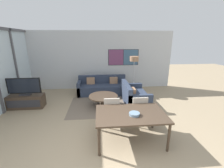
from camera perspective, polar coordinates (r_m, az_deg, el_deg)
name	(u,v)px	position (r m, az deg, el deg)	size (l,w,h in m)	color
ground_plane	(98,166)	(3.37, -5.38, -28.56)	(24.00, 24.00, 0.00)	#9E896B
wall_back	(98,60)	(7.45, -5.34, 8.91)	(7.42, 0.09, 2.80)	silver
area_rug	(104,106)	(5.68, -3.24, -8.27)	(2.52, 1.89, 0.01)	#706051
tv_console	(27,101)	(6.28, -29.78, -5.72)	(1.21, 0.49, 0.48)	#423326
television	(24,87)	(6.12, -30.51, -0.90)	(1.14, 0.20, 0.63)	#2D2D33
sofa_main	(102,87)	(6.92, -3.69, -1.31)	(2.20, 0.87, 0.79)	#2D384C
sofa_side	(133,97)	(5.86, 8.15, -4.80)	(0.87, 1.50, 0.79)	#2D384C
coffee_table	(103,98)	(5.56, -3.29, -5.43)	(1.06, 1.06, 0.41)	#423326
dining_table	(130,115)	(3.64, 7.05, -11.82)	(1.63, 1.06, 0.73)	#423326
dining_chair_left	(111,109)	(4.29, -0.24, -9.59)	(0.46, 0.46, 0.87)	#B2A899
dining_chair_centre	(139,108)	(4.41, 10.12, -9.11)	(0.46, 0.46, 0.87)	#B2A899
fruit_bowl	(134,114)	(3.51, 8.53, -11.15)	(0.25, 0.25, 0.06)	slate
floor_lamp	(134,61)	(6.84, 8.42, 8.62)	(0.40, 0.40, 1.68)	#2D2D33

